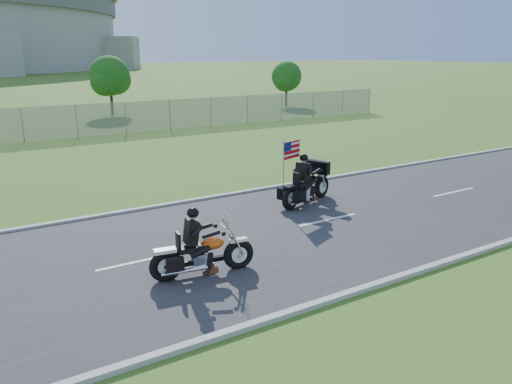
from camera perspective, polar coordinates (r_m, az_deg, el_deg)
ground at (r=13.55m, az=-5.06°, el=-6.26°), size 420.00×420.00×0.00m
road at (r=13.55m, az=-5.06°, el=-6.18°), size 120.00×8.00×0.04m
curb_north at (r=17.06m, az=-11.20°, el=-1.64°), size 120.00×0.18×0.12m
curb_south at (r=10.41m, az=5.29°, el=-13.17°), size 120.00×0.18×0.12m
tree_fence_near at (r=42.96m, az=-16.32°, el=12.40°), size 3.52×3.28×4.75m
tree_fence_far at (r=48.08m, az=3.53°, el=12.90°), size 3.08×2.87×4.20m
motorcycle_lead at (r=11.72m, az=-6.28°, el=-7.10°), size 2.53×0.85×1.71m
motorcycle_follow at (r=17.11m, az=5.79°, el=0.60°), size 2.60×1.28×2.23m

